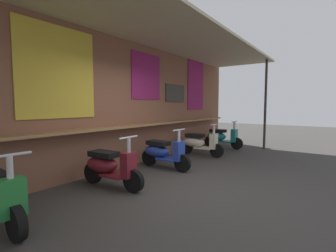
% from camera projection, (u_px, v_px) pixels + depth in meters
% --- Properties ---
extents(ground_plane, '(33.14, 33.14, 0.00)m').
position_uv_depth(ground_plane, '(183.00, 186.00, 4.59)').
color(ground_plane, '#383533').
extents(market_stall_facade, '(11.84, 2.48, 3.25)m').
position_uv_depth(market_stall_facade, '(113.00, 91.00, 5.50)').
color(market_stall_facade, brown).
rests_on(market_stall_facade, ground_plane).
extents(scooter_maroon, '(0.49, 1.40, 0.97)m').
position_uv_depth(scooter_maroon, '(109.00, 166.00, 4.50)').
color(scooter_maroon, maroon).
rests_on(scooter_maroon, ground_plane).
extents(scooter_blue, '(0.46, 1.40, 0.97)m').
position_uv_depth(scooter_blue, '(162.00, 152.00, 5.84)').
color(scooter_blue, '#233D9E').
rests_on(scooter_blue, ground_plane).
extents(scooter_cream, '(0.47, 1.40, 0.97)m').
position_uv_depth(scooter_cream, '(199.00, 143.00, 7.32)').
color(scooter_cream, beige).
rests_on(scooter_cream, ground_plane).
extents(scooter_teal, '(0.46, 1.40, 0.97)m').
position_uv_depth(scooter_teal, '(221.00, 137.00, 8.69)').
color(scooter_teal, '#197075').
rests_on(scooter_teal, ground_plane).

